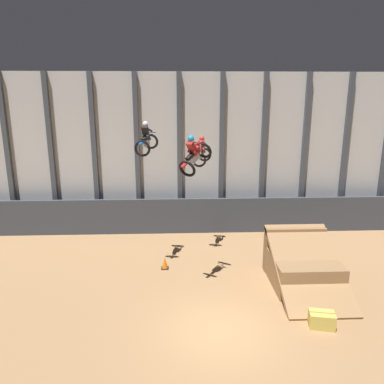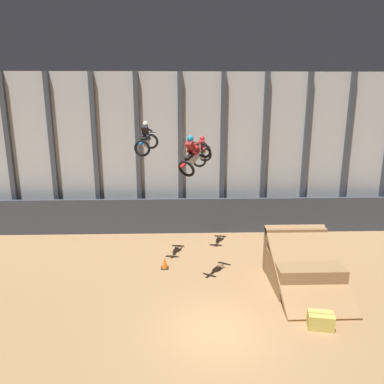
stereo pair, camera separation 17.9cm
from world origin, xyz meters
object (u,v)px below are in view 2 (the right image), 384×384
(rider_bike_left_air, at_px, (146,140))
(rider_bike_center_air, at_px, (194,155))
(hay_bale_trackside, at_px, (321,320))
(rider_bike_right_air, at_px, (202,153))
(dirt_ramp, at_px, (301,266))
(traffic_cone_near_ramp, at_px, (165,263))

(rider_bike_left_air, xyz_separation_m, rider_bike_center_air, (2.07, -2.20, -0.34))
(rider_bike_center_air, height_order, hay_bale_trackside, rider_bike_center_air)
(rider_bike_right_air, bearing_deg, rider_bike_left_air, -132.15)
(dirt_ramp, distance_m, rider_bike_left_air, 8.94)
(rider_bike_center_air, xyz_separation_m, traffic_cone_near_ramp, (-1.33, 1.86, -5.55))
(rider_bike_left_air, xyz_separation_m, traffic_cone_near_ramp, (0.74, -0.34, -5.89))
(dirt_ramp, distance_m, traffic_cone_near_ramp, 6.35)
(rider_bike_center_air, relative_size, hay_bale_trackside, 1.80)
(rider_bike_center_air, distance_m, rider_bike_right_air, 3.95)
(traffic_cone_near_ramp, height_order, hay_bale_trackside, traffic_cone_near_ramp)
(hay_bale_trackside, bearing_deg, rider_bike_right_air, 119.26)
(traffic_cone_near_ramp, distance_m, hay_bale_trackside, 7.62)
(dirt_ramp, relative_size, hay_bale_trackside, 4.49)
(dirt_ramp, bearing_deg, hay_bale_trackside, -95.78)
(rider_bike_center_air, relative_size, traffic_cone_near_ramp, 3.10)
(rider_bike_center_air, bearing_deg, traffic_cone_near_ramp, 159.54)
(rider_bike_center_air, relative_size, rider_bike_right_air, 0.99)
(rider_bike_center_air, bearing_deg, hay_bale_trackside, -0.63)
(traffic_cone_near_ramp, bearing_deg, rider_bike_center_air, -54.51)
(rider_bike_left_air, height_order, rider_bike_right_air, rider_bike_left_air)
(rider_bike_left_air, distance_m, rider_bike_center_air, 3.04)
(dirt_ramp, height_order, rider_bike_left_air, rider_bike_left_air)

